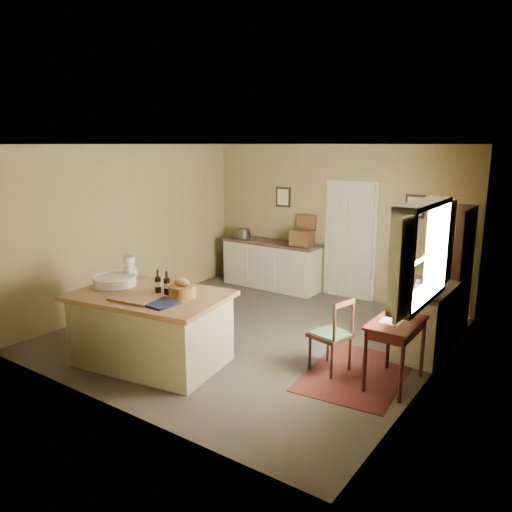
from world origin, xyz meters
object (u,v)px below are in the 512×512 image
(writing_desk, at_px, (396,330))
(shelving_unit, at_px, (458,272))
(sideboard, at_px, (271,263))
(right_cabinet, at_px, (424,320))
(desk_chair, at_px, (330,335))
(work_island, at_px, (151,326))

(writing_desk, xyz_separation_m, shelving_unit, (0.15, 2.08, 0.26))
(sideboard, xyz_separation_m, writing_desk, (3.32, -2.53, 0.18))
(sideboard, bearing_deg, right_cabinet, -23.58)
(desk_chair, xyz_separation_m, shelving_unit, (0.92, 2.17, 0.46))
(work_island, height_order, desk_chair, work_island)
(writing_desk, distance_m, desk_chair, 0.80)
(sideboard, xyz_separation_m, right_cabinet, (3.32, -1.45, -0.02))
(work_island, xyz_separation_m, desk_chair, (1.95, 1.07, -0.03))
(desk_chair, bearing_deg, sideboard, 147.24)
(right_cabinet, bearing_deg, writing_desk, -89.99)
(work_island, distance_m, right_cabinet, 3.52)
(work_island, distance_m, desk_chair, 2.22)
(writing_desk, xyz_separation_m, desk_chair, (-0.77, -0.09, -0.21))
(work_island, bearing_deg, writing_desk, 14.05)
(sideboard, xyz_separation_m, shelving_unit, (3.47, -0.45, 0.44))
(sideboard, height_order, desk_chair, sideboard)
(desk_chair, relative_size, right_cabinet, 0.82)
(sideboard, relative_size, shelving_unit, 1.05)
(sideboard, bearing_deg, desk_chair, -45.68)
(desk_chair, distance_m, right_cabinet, 1.40)
(sideboard, distance_m, right_cabinet, 3.62)
(right_cabinet, relative_size, shelving_unit, 0.61)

